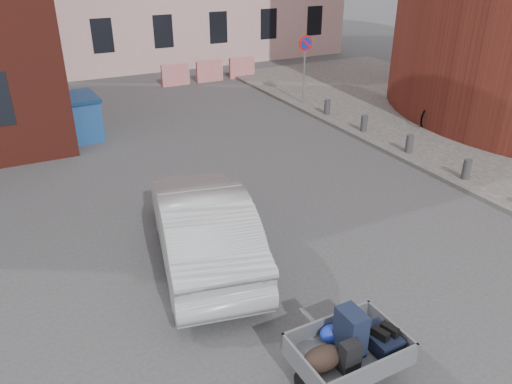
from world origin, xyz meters
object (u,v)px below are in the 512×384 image
trailer (348,348)px  bicycle (432,108)px  dumpster (44,122)px  silver_car (202,224)px

trailer → bicycle: (9.78, 8.24, 0.02)m
trailer → dumpster: bearing=101.2°
dumpster → bicycle: size_ratio=1.83×
trailer → dumpster: size_ratio=0.51×
trailer → bicycle: trailer is taller
trailer → silver_car: 4.02m
trailer → silver_car: silver_car is taller
silver_car → dumpster: bearing=-65.0°
bicycle → silver_car: bearing=88.2°
trailer → bicycle: bearing=39.2°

